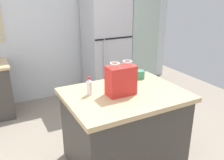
# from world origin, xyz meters

# --- Properties ---
(back_wall) EXTENTS (5.36, 0.13, 2.52)m
(back_wall) POSITION_xyz_m (-0.02, 2.30, 1.26)
(back_wall) COLOR silver
(back_wall) RESTS_ON ground
(kitchen_island) EXTENTS (1.30, 0.99, 0.90)m
(kitchen_island) POSITION_xyz_m (0.21, -0.06, 0.45)
(kitchen_island) COLOR #423D38
(kitchen_island) RESTS_ON ground
(refrigerator) EXTENTS (0.76, 0.70, 1.88)m
(refrigerator) POSITION_xyz_m (0.95, 1.89, 0.94)
(refrigerator) COLOR #B7B7BC
(refrigerator) RESTS_ON ground
(tall_cabinet) EXTENTS (0.59, 0.62, 2.29)m
(tall_cabinet) POSITION_xyz_m (1.65, 1.89, 1.14)
(tall_cabinet) COLOR #9EB2A8
(tall_cabinet) RESTS_ON ground
(shopping_bag) EXTENTS (0.30, 0.18, 0.36)m
(shopping_bag) POSITION_xyz_m (0.15, -0.07, 1.06)
(shopping_bag) COLOR red
(shopping_bag) RESTS_ON kitchen_island
(small_box) EXTENTS (0.17, 0.13, 0.10)m
(small_box) POSITION_xyz_m (0.59, 0.26, 0.95)
(small_box) COLOR #388E66
(small_box) RESTS_ON kitchen_island
(bottle) EXTENTS (0.06, 0.06, 0.21)m
(bottle) POSITION_xyz_m (-0.16, 0.07, 0.99)
(bottle) COLOR white
(bottle) RESTS_ON kitchen_island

